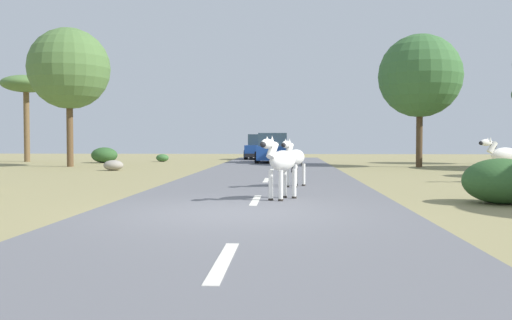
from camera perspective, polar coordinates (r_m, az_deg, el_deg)
ground_plane at (r=9.92m, az=-2.63°, el=-5.79°), size 90.00×90.00×0.00m
road at (r=9.89m, az=-0.72°, el=-5.67°), size 6.00×64.00×0.05m
lane_markings at (r=8.90m, az=-1.17°, el=-6.35°), size 0.16×56.00×0.01m
zebra_0 at (r=11.95m, az=2.64°, el=-0.18°), size 0.90×1.38×1.41m
zebra_2 at (r=19.15m, az=24.46°, el=0.44°), size 1.50×0.75×1.47m
zebra_3 at (r=15.34m, az=4.07°, el=0.21°), size 0.80×1.36×1.36m
car_0 at (r=38.39m, az=0.55°, el=1.30°), size 2.24×4.45×1.74m
car_1 at (r=32.25m, az=1.76°, el=1.16°), size 2.08×4.37×1.74m
tree_0 at (r=29.98m, az=-19.03°, el=9.04°), size 4.16×4.16×7.15m
tree_3 at (r=37.81m, az=-23.00°, el=7.16°), size 3.08×3.08×5.51m
tree_6 at (r=28.91m, az=16.84°, el=8.44°), size 4.18×4.18×6.71m
bush_2 at (r=34.16m, az=-15.64°, el=0.50°), size 1.57×1.41×0.94m
bush_3 at (r=35.35m, az=-9.80°, el=0.23°), size 0.81×0.73×0.49m
bush_4 at (r=12.76m, az=24.35°, el=-2.02°), size 1.62×1.46×0.97m
rock_1 at (r=25.35m, az=-14.74°, el=-0.54°), size 0.90×0.73×0.47m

